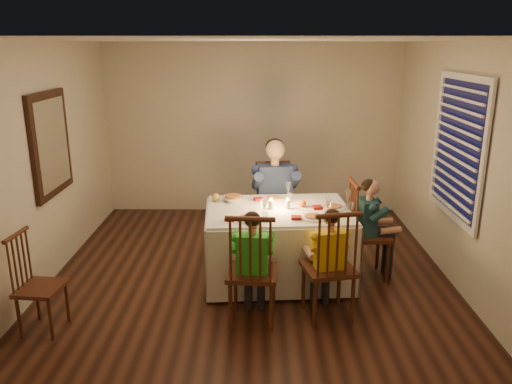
{
  "coord_description": "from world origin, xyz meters",
  "views": [
    {
      "loc": [
        0.09,
        -5.14,
        2.56
      ],
      "look_at": [
        0.06,
        0.15,
        0.99
      ],
      "focal_mm": 35.0,
      "sensor_mm": 36.0,
      "label": 1
    }
  ],
  "objects_px": {
    "chair_adult": "(274,249)",
    "chair_near_right": "(326,315)",
    "chair_near_left": "(253,320)",
    "child_green": "(253,320)",
    "adult": "(274,249)",
    "child_teal": "(366,275)",
    "chair_extra": "(46,329)",
    "child_yellow": "(326,315)",
    "serving_bowl": "(233,199)",
    "dining_table": "(278,229)",
    "chair_end": "(366,275)"
  },
  "relations": [
    {
      "from": "chair_adult",
      "to": "chair_near_right",
      "type": "xyz_separation_m",
      "value": [
        0.46,
        -1.66,
        0.0
      ]
    },
    {
      "from": "chair_near_left",
      "to": "child_green",
      "type": "xyz_separation_m",
      "value": [
        0.0,
        0.0,
        0.0
      ]
    },
    {
      "from": "adult",
      "to": "child_teal",
      "type": "relative_size",
      "value": 1.26
    },
    {
      "from": "chair_adult",
      "to": "chair_extra",
      "type": "relative_size",
      "value": 1.18
    },
    {
      "from": "adult",
      "to": "child_green",
      "type": "distance_m",
      "value": 1.77
    },
    {
      "from": "chair_adult",
      "to": "child_yellow",
      "type": "relative_size",
      "value": 1.02
    },
    {
      "from": "chair_near_right",
      "to": "chair_near_left",
      "type": "bearing_deg",
      "value": -4.69
    },
    {
      "from": "adult",
      "to": "serving_bowl",
      "type": "relative_size",
      "value": 6.21
    },
    {
      "from": "adult",
      "to": "chair_near_left",
      "type": "bearing_deg",
      "value": -105.72
    },
    {
      "from": "chair_near_left",
      "to": "child_green",
      "type": "distance_m",
      "value": 0.0
    },
    {
      "from": "chair_near_left",
      "to": "serving_bowl",
      "type": "distance_m",
      "value": 1.48
    },
    {
      "from": "chair_near_left",
      "to": "child_teal",
      "type": "height_order",
      "value": "child_teal"
    },
    {
      "from": "chair_extra",
      "to": "serving_bowl",
      "type": "relative_size",
      "value": 4.11
    },
    {
      "from": "chair_near_right",
      "to": "child_teal",
      "type": "height_order",
      "value": "child_teal"
    },
    {
      "from": "dining_table",
      "to": "adult",
      "type": "xyz_separation_m",
      "value": [
        -0.01,
        0.85,
        -0.59
      ]
    },
    {
      "from": "dining_table",
      "to": "chair_near_left",
      "type": "xyz_separation_m",
      "value": [
        -0.27,
        -0.91,
        -0.59
      ]
    },
    {
      "from": "chair_end",
      "to": "child_yellow",
      "type": "xyz_separation_m",
      "value": [
        -0.57,
        -0.89,
        0.0
      ]
    },
    {
      "from": "chair_near_right",
      "to": "chair_extra",
      "type": "height_order",
      "value": "chair_near_right"
    },
    {
      "from": "dining_table",
      "to": "child_green",
      "type": "bearing_deg",
      "value": -110.96
    },
    {
      "from": "child_yellow",
      "to": "child_teal",
      "type": "bearing_deg",
      "value": -135.14
    },
    {
      "from": "child_green",
      "to": "child_teal",
      "type": "distance_m",
      "value": 1.63
    },
    {
      "from": "chair_near_left",
      "to": "chair_end",
      "type": "distance_m",
      "value": 1.63
    },
    {
      "from": "dining_table",
      "to": "chair_extra",
      "type": "height_order",
      "value": "dining_table"
    },
    {
      "from": "child_yellow",
      "to": "child_green",
      "type": "bearing_deg",
      "value": -4.69
    },
    {
      "from": "child_teal",
      "to": "serving_bowl",
      "type": "xyz_separation_m",
      "value": [
        -1.53,
        0.2,
        0.86
      ]
    },
    {
      "from": "adult",
      "to": "child_green",
      "type": "relative_size",
      "value": 1.29
    },
    {
      "from": "chair_extra",
      "to": "chair_adult",
      "type": "bearing_deg",
      "value": -43.15
    },
    {
      "from": "dining_table",
      "to": "chair_near_right",
      "type": "relative_size",
      "value": 1.47
    },
    {
      "from": "chair_end",
      "to": "serving_bowl",
      "type": "bearing_deg",
      "value": 79.28
    },
    {
      "from": "child_green",
      "to": "child_yellow",
      "type": "bearing_deg",
      "value": -167.43
    },
    {
      "from": "serving_bowl",
      "to": "chair_extra",
      "type": "bearing_deg",
      "value": -141.57
    },
    {
      "from": "serving_bowl",
      "to": "chair_near_right",
      "type": "bearing_deg",
      "value": -48.41
    },
    {
      "from": "chair_adult",
      "to": "chair_near_left",
      "type": "distance_m",
      "value": 1.77
    },
    {
      "from": "chair_end",
      "to": "chair_adult",
      "type": "bearing_deg",
      "value": 50.06
    },
    {
      "from": "chair_near_left",
      "to": "child_yellow",
      "type": "distance_m",
      "value": 0.73
    },
    {
      "from": "child_yellow",
      "to": "child_teal",
      "type": "relative_size",
      "value": 0.97
    },
    {
      "from": "chair_near_right",
      "to": "chair_end",
      "type": "xyz_separation_m",
      "value": [
        0.57,
        0.89,
        0.0
      ]
    },
    {
      "from": "adult",
      "to": "chair_near_right",
      "type": "bearing_deg",
      "value": -81.54
    },
    {
      "from": "adult",
      "to": "serving_bowl",
      "type": "height_order",
      "value": "serving_bowl"
    },
    {
      "from": "child_yellow",
      "to": "chair_extra",
      "type": "bearing_deg",
      "value": -6.64
    },
    {
      "from": "chair_near_left",
      "to": "child_green",
      "type": "relative_size",
      "value": 1.01
    },
    {
      "from": "chair_near_right",
      "to": "chair_end",
      "type": "distance_m",
      "value": 1.05
    },
    {
      "from": "chair_near_right",
      "to": "chair_extra",
      "type": "xyz_separation_m",
      "value": [
        -2.66,
        -0.26,
        0.0
      ]
    },
    {
      "from": "chair_near_right",
      "to": "child_yellow",
      "type": "distance_m",
      "value": 0.0
    },
    {
      "from": "chair_adult",
      "to": "child_yellow",
      "type": "bearing_deg",
      "value": -81.54
    },
    {
      "from": "chair_extra",
      "to": "adult",
      "type": "distance_m",
      "value": 2.92
    },
    {
      "from": "serving_bowl",
      "to": "chair_end",
      "type": "bearing_deg",
      "value": -7.4
    },
    {
      "from": "chair_extra",
      "to": "child_green",
      "type": "relative_size",
      "value": 0.86
    },
    {
      "from": "chair_near_left",
      "to": "chair_near_right",
      "type": "relative_size",
      "value": 1.0
    },
    {
      "from": "serving_bowl",
      "to": "child_green",
      "type": "bearing_deg",
      "value": -78.7
    }
  ]
}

